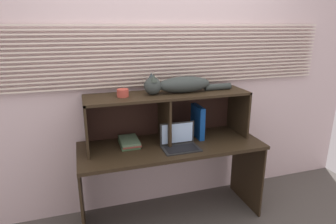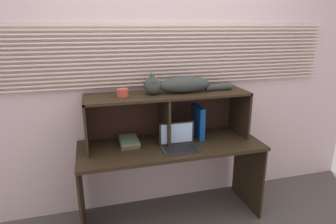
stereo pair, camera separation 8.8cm
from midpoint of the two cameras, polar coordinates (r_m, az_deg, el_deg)
back_panel_with_blinds at (r=2.73m, az=-0.44°, el=6.32°), size 4.40×0.08×2.50m
desk at (r=2.61m, az=1.56°, el=-9.16°), size 1.62×0.61×0.75m
hutch_shelf_unit at (r=2.57m, az=0.68°, el=1.13°), size 1.45×0.39×0.44m
cat at (r=2.52m, az=3.14°, el=5.45°), size 0.82×0.17×0.18m
laptop at (r=2.48m, az=3.20°, el=-6.14°), size 0.31×0.21×0.21m
binder_upright at (r=2.68m, az=6.94°, el=-1.96°), size 0.05×0.23×0.30m
book_stack at (r=2.56m, az=-6.81°, el=-5.84°), size 0.17×0.27×0.05m
small_basket at (r=2.42m, az=-8.02°, el=3.85°), size 0.10×0.10×0.06m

